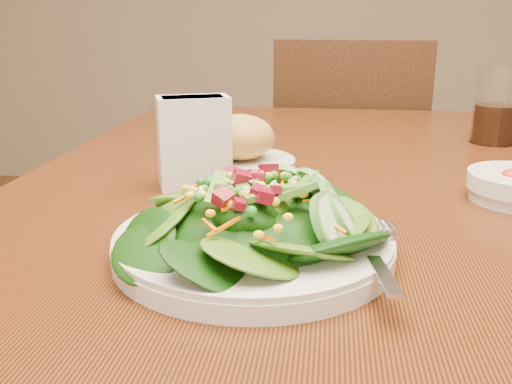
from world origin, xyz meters
TOP-DOWN VIEW (x-y plane):
  - dining_table at (0.00, 0.00)m, footprint 0.90×1.40m
  - chair_far at (0.05, 0.88)m, footprint 0.43×0.44m
  - salad_plate at (-0.06, -0.23)m, footprint 0.28×0.27m
  - bread_plate at (-0.14, 0.09)m, footprint 0.17×0.17m
  - drinking_glass at (0.29, 0.34)m, footprint 0.08×0.08m
  - napkin_holder at (-0.18, -0.01)m, footprint 0.11×0.08m

SIDE VIEW (x-z plane):
  - chair_far at x=0.05m, z-range 0.03..0.94m
  - dining_table at x=0.00m, z-range 0.27..1.02m
  - salad_plate at x=-0.06m, z-range 0.74..0.82m
  - bread_plate at x=-0.14m, z-range 0.74..0.83m
  - drinking_glass at x=0.29m, z-range 0.74..0.88m
  - napkin_holder at x=-0.18m, z-range 0.75..0.88m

